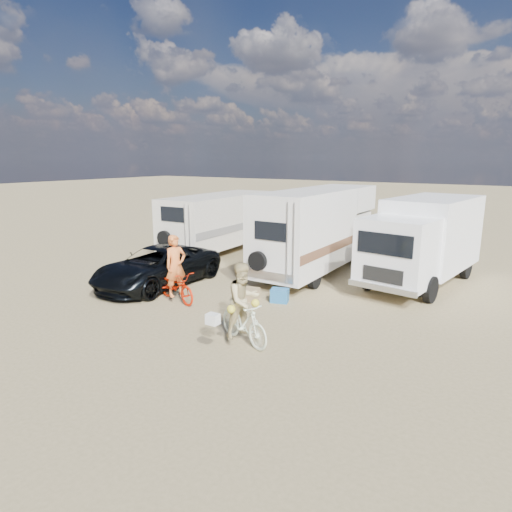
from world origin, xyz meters
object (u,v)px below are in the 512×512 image
Objects in this scene: box_truck at (422,242)px; bike_woman at (244,322)px; crate at (250,294)px; rv_main at (317,231)px; dark_suv at (157,266)px; bike_man at (177,286)px; rider_woman at (243,307)px; rv_left at (219,223)px; rider_man at (176,271)px; bike_parked at (411,280)px; cooler at (280,295)px.

box_truck is 3.44× the size of bike_woman.
rv_main is at bearing 87.19° from crate.
box_truck is at bearing 32.95° from dark_suv.
rider_woman is at bearing -96.65° from bike_man.
rider_woman is at bearing -52.09° from rv_left.
rv_main is at bearing 30.80° from rider_woman.
dark_suv reaches higher than crate.
rider_man is (-2.04, -5.58, -0.64)m from rv_main.
rider_woman is (1.45, -7.03, -0.69)m from rv_main.
rv_main is at bearing -13.10° from rv_left.
rv_left is at bearing 105.59° from dark_suv.
bike_man is (3.43, -6.57, -0.84)m from rv_left.
bike_man is 3.80m from rider_woman.
rv_main is 7.21m from rider_woman.
box_truck is at bearing -28.06° from bike_man.
rv_main is 1.45× the size of dark_suv.
rv_left is (-5.47, 0.99, -0.26)m from rv_main.
rider_man is at bearing -126.14° from box_truck.
rv_main reaches higher than rv_left.
rider_woman is 6.71m from bike_parked.
box_truck is (9.22, -0.56, 0.16)m from rv_left.
bike_parked is (0.00, -1.18, -1.07)m from box_truck.
rv_left reaches higher than crate.
rider_man reaches higher than cooler.
rv_left is 10.60m from rider_woman.
bike_parked is at bearing -11.51° from rv_main.
box_truck reaches higher than dark_suv.
rv_main reaches higher than rider_woman.
bike_woman is 0.93× the size of rider_man.
bike_woman reaches higher than cooler.
dark_suv is at bearing -173.63° from crate.
rider_man is (3.43, -6.57, -0.38)m from rv_left.
rider_woman is at bearing 0.00° from bike_woman.
rider_man is (1.73, -0.92, 0.28)m from dark_suv.
rv_left is at bearing -175.68° from box_truck.
rv_left reaches higher than bike_man.
box_truck is 11.52× the size of cooler.
crate is (5.26, -5.26, -1.13)m from rv_left.
bike_man reaches higher than cooler.
bike_parked is (2.31, 6.28, -0.48)m from rider_woman.
rider_woman reaches higher than bike_man.
rv_left reaches higher than dark_suv.
rider_man is at bearing -144.30° from crate.
dark_suv is at bearing 162.32° from bike_parked.
rv_left is at bearing 123.20° from cooler.
rider_woman is at bearing -78.60° from rv_main.
rv_main is at bearing -4.19° from bike_man.
rv_main reaches higher than bike_man.
rv_main is 3.78m from box_truck.
rv_main is 4.49m from crate.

